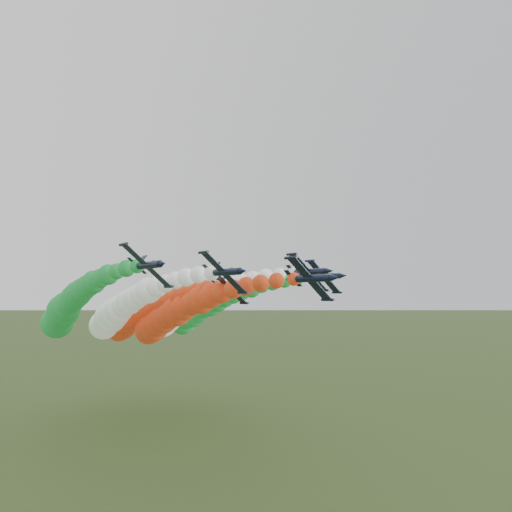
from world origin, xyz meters
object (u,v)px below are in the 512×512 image
(jet_inner_right, at_px, (181,310))
(jet_trail, at_px, (134,317))
(jet_outer_left, at_px, (67,309))
(jet_outer_right, at_px, (204,309))
(jet_lead, at_px, (172,316))
(jet_inner_left, at_px, (120,312))

(jet_inner_right, height_order, jet_trail, jet_inner_right)
(jet_outer_left, xyz_separation_m, jet_outer_right, (38.07, 0.51, -0.78))
(jet_outer_left, xyz_separation_m, jet_trail, (20.23, 7.67, -2.78))
(jet_lead, bearing_deg, jet_outer_left, 138.99)
(jet_lead, xyz_separation_m, jet_trail, (1.25, 24.18, -1.07))
(jet_lead, distance_m, jet_inner_right, 14.45)
(jet_lead, bearing_deg, jet_inner_right, 52.65)
(jet_trail, bearing_deg, jet_inner_right, -59.49)
(jet_outer_right, bearing_deg, jet_inner_left, -168.62)
(jet_inner_left, bearing_deg, jet_trail, 53.65)
(jet_inner_left, xyz_separation_m, jet_outer_right, (27.13, 5.46, -0.03))
(jet_outer_left, distance_m, jet_outer_right, 38.08)
(jet_lead, distance_m, jet_trail, 24.23)
(jet_lead, height_order, jet_inner_right, jet_inner_right)
(jet_lead, xyz_separation_m, jet_outer_left, (-18.98, 16.51, 1.71))
(jet_inner_left, distance_m, jet_trail, 15.80)
(jet_outer_left, bearing_deg, jet_lead, -41.01)
(jet_inner_right, xyz_separation_m, jet_trail, (-7.49, 12.72, -2.08))
(jet_outer_right, bearing_deg, jet_trail, 158.14)
(jet_outer_right, height_order, jet_trail, jet_outer_right)
(jet_lead, height_order, jet_outer_left, jet_outer_left)
(jet_inner_right, bearing_deg, jet_lead, -127.35)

